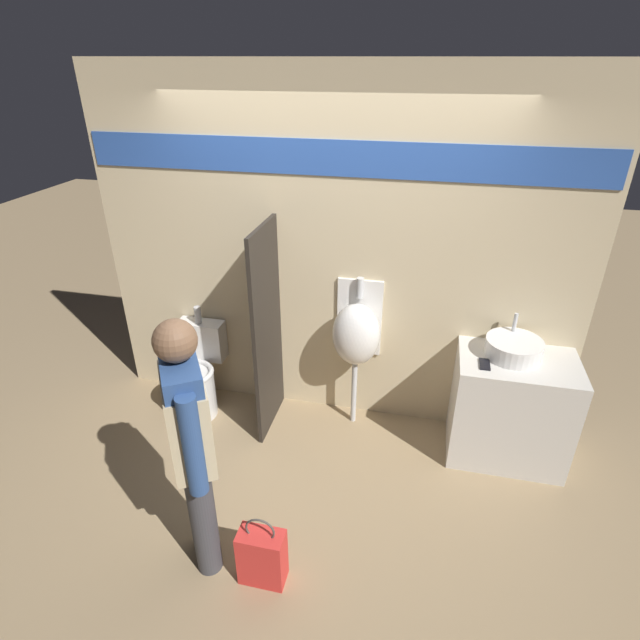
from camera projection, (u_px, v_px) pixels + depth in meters
The scene contains 10 objects.
ground_plane at pixel (315, 449), 3.87m from camera, with size 16.00×16.00×0.00m, color #997F5B.
display_wall at pixel (333, 257), 3.75m from camera, with size 3.73×0.07×2.70m.
sink_counter at pixel (510, 409), 3.66m from camera, with size 0.82×0.55×0.83m.
sink_basin at pixel (514, 348), 3.49m from camera, with size 0.39×0.39×0.27m.
cell_phone at pixel (485, 364), 3.41m from camera, with size 0.07×0.14×0.01m.
divider_near_counter at pixel (267, 332), 3.80m from camera, with size 0.03×0.60×1.68m.
urinal_near_counter at pixel (356, 334), 3.81m from camera, with size 0.37×0.30×1.25m.
toilet at pixel (195, 378), 4.18m from camera, with size 0.39×0.55×0.89m.
person_in_vest at pixel (190, 435), 2.62m from camera, with size 0.41×0.49×1.62m.
shopping_bag at pixel (262, 556), 2.84m from camera, with size 0.27×0.15×0.49m.
Camera 1 is at (0.70, -2.87, 2.71)m, focal length 28.00 mm.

